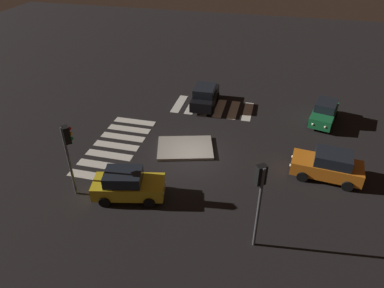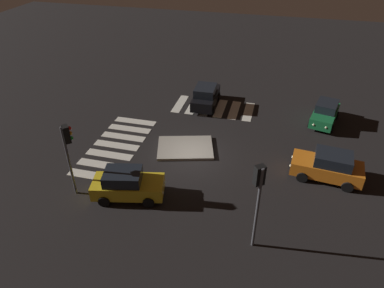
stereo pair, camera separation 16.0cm
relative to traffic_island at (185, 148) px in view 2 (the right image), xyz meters
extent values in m
plane|color=black|center=(-0.67, 0.77, -0.09)|extent=(80.00, 80.00, 0.00)
cube|color=gray|center=(0.00, 0.00, 0.00)|extent=(4.32, 3.68, 0.18)
cube|color=gold|center=(1.81, 5.39, 0.59)|extent=(4.20, 2.50, 0.81)
cube|color=black|center=(2.05, 5.44, 1.32)|extent=(2.30, 1.93, 0.65)
cylinder|color=black|center=(0.80, 4.32, 0.23)|extent=(0.67, 0.36, 0.63)
cylinder|color=black|center=(0.44, 5.93, 0.23)|extent=(0.67, 0.36, 0.63)
cylinder|color=black|center=(3.18, 4.85, 0.23)|extent=(0.67, 0.36, 0.63)
cylinder|color=black|center=(2.82, 6.46, 0.23)|extent=(0.67, 0.36, 0.63)
sphere|color=#F2EABF|center=(0.03, 4.52, 0.59)|extent=(0.21, 0.21, 0.21)
sphere|color=#F2EABF|center=(-0.17, 5.43, 0.59)|extent=(0.21, 0.21, 0.21)
cube|color=orange|center=(-9.00, 0.91, 0.61)|extent=(4.23, 2.17, 0.83)
cube|color=black|center=(-9.24, 0.93, 1.37)|extent=(2.24, 1.80, 0.67)
cylinder|color=black|center=(-7.65, 1.62, 0.24)|extent=(0.68, 0.31, 0.66)
cylinder|color=black|center=(-7.83, -0.08, 0.24)|extent=(0.68, 0.31, 0.66)
cylinder|color=black|center=(-10.16, 1.89, 0.24)|extent=(0.68, 0.31, 0.66)
cylinder|color=black|center=(-10.34, 0.19, 0.24)|extent=(0.68, 0.31, 0.66)
sphere|color=#F2EABF|center=(-6.96, 1.17, 0.61)|extent=(0.22, 0.22, 0.22)
sphere|color=#F2EABF|center=(-7.07, 0.22, 0.61)|extent=(0.22, 0.22, 0.22)
cube|color=black|center=(0.06, -6.68, 0.61)|extent=(1.83, 4.10, 0.83)
cube|color=black|center=(0.05, -6.43, 1.36)|extent=(1.63, 2.12, 0.67)
cylinder|color=black|center=(0.94, -7.92, 0.24)|extent=(0.25, 0.66, 0.65)
cylinder|color=black|center=(-0.77, -7.96, 0.24)|extent=(0.25, 0.66, 0.65)
cylinder|color=black|center=(0.88, -5.40, 0.24)|extent=(0.25, 0.66, 0.65)
cylinder|color=black|center=(-0.83, -5.44, 0.24)|extent=(0.25, 0.66, 0.65)
sphere|color=#F2EABF|center=(0.58, -8.66, 0.61)|extent=(0.22, 0.22, 0.22)
sphere|color=#F2EABF|center=(-0.38, -8.68, 0.61)|extent=(0.22, 0.22, 0.22)
cube|color=#196B38|center=(-9.30, -6.09, 0.55)|extent=(2.41, 3.97, 0.76)
cube|color=black|center=(-9.35, -6.30, 1.23)|extent=(1.85, 2.18, 0.61)
cylinder|color=black|center=(-9.78, -4.79, 0.21)|extent=(0.35, 0.63, 0.60)
cylinder|color=black|center=(-8.27, -5.15, 0.21)|extent=(0.35, 0.63, 0.60)
cylinder|color=black|center=(-10.32, -7.02, 0.21)|extent=(0.35, 0.63, 0.60)
cylinder|color=black|center=(-8.81, -7.38, 0.21)|extent=(0.35, 0.63, 0.60)
sphere|color=#F2EABF|center=(-9.29, -4.22, 0.55)|extent=(0.20, 0.20, 0.20)
sphere|color=#F2EABF|center=(-8.45, -4.43, 0.55)|extent=(0.20, 0.20, 0.20)
cylinder|color=#47474C|center=(-5.34, 7.20, 2.23)|extent=(0.14, 0.14, 4.64)
cube|color=black|center=(-5.23, 7.05, 4.07)|extent=(0.54, 0.52, 0.96)
sphere|color=red|center=(-5.11, 6.89, 4.37)|extent=(0.22, 0.22, 0.22)
sphere|color=orange|center=(-5.11, 6.89, 4.07)|extent=(0.22, 0.22, 0.22)
sphere|color=green|center=(-5.11, 6.89, 3.77)|extent=(0.22, 0.22, 0.22)
cylinder|color=#47474C|center=(4.88, 5.90, 2.11)|extent=(0.14, 0.14, 4.39)
cube|color=black|center=(4.75, 5.78, 3.82)|extent=(0.53, 0.54, 0.96)
sphere|color=red|center=(4.60, 5.64, 4.12)|extent=(0.22, 0.22, 0.22)
sphere|color=orange|center=(4.60, 5.64, 3.82)|extent=(0.22, 0.22, 0.22)
sphere|color=green|center=(4.60, 5.64, 3.52)|extent=(0.22, 0.22, 0.22)
cube|color=silver|center=(-3.55, -6.41, -0.08)|extent=(0.70, 3.20, 0.02)
cube|color=silver|center=(-2.40, -6.41, -0.08)|extent=(0.70, 3.20, 0.02)
cube|color=silver|center=(-1.25, -6.41, -0.08)|extent=(0.70, 3.20, 0.02)
cube|color=silver|center=(-0.10, -6.41, -0.08)|extent=(0.70, 3.20, 0.02)
cube|color=silver|center=(1.05, -6.41, -0.08)|extent=(0.70, 3.20, 0.02)
cube|color=silver|center=(2.20, -6.41, -0.08)|extent=(0.70, 3.20, 0.02)
cube|color=silver|center=(4.71, -2.68, -0.08)|extent=(3.20, 0.70, 0.02)
cube|color=silver|center=(4.71, -1.53, -0.08)|extent=(3.20, 0.70, 0.02)
cube|color=silver|center=(4.71, -0.38, -0.08)|extent=(3.20, 0.70, 0.02)
cube|color=silver|center=(4.71, 0.77, -0.08)|extent=(3.20, 0.70, 0.02)
cube|color=silver|center=(4.71, 1.92, -0.08)|extent=(3.20, 0.70, 0.02)
cube|color=silver|center=(4.71, 3.07, -0.08)|extent=(3.20, 0.70, 0.02)
cube|color=silver|center=(4.71, 4.22, -0.08)|extent=(3.20, 0.70, 0.02)
camera|label=1|loc=(-5.21, 19.14, 13.37)|focal=32.92mm
camera|label=2|loc=(-5.36, 19.11, 13.37)|focal=32.92mm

